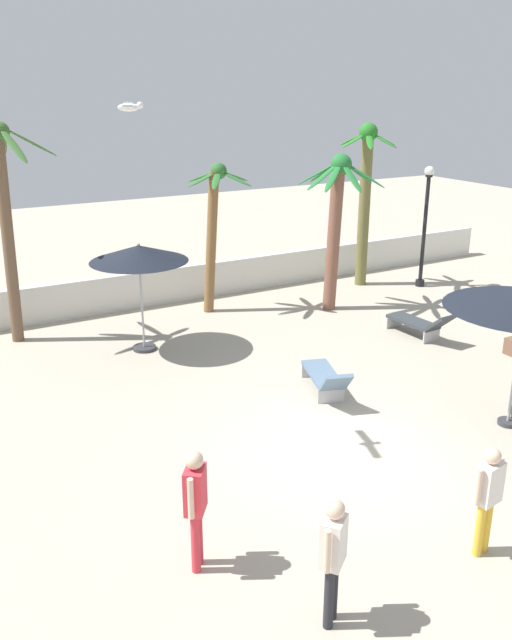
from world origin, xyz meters
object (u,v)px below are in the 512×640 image
object	(u,v)px
palm_tree_1	(214,220)
palm_tree_2	(365,189)
lounge_chair_0	(420,323)
patio_umbrella_1	(139,255)
palm_tree_0	(336,213)
palm_tree_3	(6,211)
guest_2	(488,491)
lounge_chair_1	(326,377)
lamp_post_0	(425,224)
seagull_0	(130,107)
guest_0	(195,498)
guest_1	(333,550)

from	to	relation	value
palm_tree_1	palm_tree_2	xyz separation A→B (m)	(5.22, 0.07, 0.46)
lounge_chair_0	palm_tree_2	bearing A→B (deg)	70.04
patio_umbrella_1	palm_tree_0	world-z (taller)	palm_tree_0
palm_tree_3	guest_2	size ratio (longest dim) A/B	3.26
lounge_chair_1	lamp_post_0	bearing A→B (deg)	35.00
guest_2	seagull_0	world-z (taller)	seagull_0
palm_tree_1	lamp_post_0	bearing A→B (deg)	-8.66
lamp_post_0	lounge_chair_0	world-z (taller)	lamp_post_0
palm_tree_1	lamp_post_0	distance (m)	6.86
palm_tree_1	guest_0	bearing A→B (deg)	-117.25
guest_2	palm_tree_2	bearing A→B (deg)	59.41
palm_tree_2	palm_tree_3	distance (m)	10.52
guest_0	guest_1	world-z (taller)	guest_0
guest_1	guest_2	xyz separation A→B (m)	(2.52, 0.02, -0.05)
palm_tree_2	lamp_post_0	bearing A→B (deg)	-35.63
guest_0	guest_1	bearing A→B (deg)	-59.37
palm_tree_2	lounge_chair_1	distance (m)	8.75
lamp_post_0	seagull_0	distance (m)	12.85
palm_tree_1	seagull_0	distance (m)	8.29
lounge_chair_0	lounge_chair_1	xyz separation A→B (m)	(-3.99, -1.56, -0.01)
palm_tree_1	lamp_post_0	world-z (taller)	palm_tree_1
palm_tree_0	guest_2	distance (m)	10.77
guest_0	guest_1	xyz separation A→B (m)	(0.97, -1.64, -0.03)
palm_tree_1	guest_0	distance (m)	10.82
lounge_chair_0	guest_0	size ratio (longest dim) A/B	1.10
palm_tree_3	guest_1	size ratio (longest dim) A/B	3.11
lounge_chair_0	guest_1	xyz separation A→B (m)	(-7.49, -6.67, 0.64)
guest_0	patio_umbrella_1	bearing A→B (deg)	74.83
lounge_chair_0	seagull_0	xyz separation A→B (m)	(-7.92, -1.81, 5.35)
lamp_post_0	lounge_chair_0	size ratio (longest dim) A/B	1.96
palm_tree_0	lounge_chair_1	xyz separation A→B (m)	(-3.44, -4.57, -2.36)
palm_tree_1	lounge_chair_1	distance (m)	6.46
palm_tree_1	palm_tree_3	distance (m)	5.34
patio_umbrella_1	lounge_chair_0	size ratio (longest dim) A/B	1.37
lounge_chair_1	guest_2	size ratio (longest dim) A/B	1.21
palm_tree_1	guest_2	size ratio (longest dim) A/B	2.54
palm_tree_1	lounge_chair_0	bearing A→B (deg)	-51.60
guest_0	guest_2	bearing A→B (deg)	-24.99
palm_tree_1	guest_2	bearing A→B (deg)	-97.22
palm_tree_2	lounge_chair_0	bearing A→B (deg)	-109.96
palm_tree_1	lounge_chair_0	world-z (taller)	palm_tree_1
seagull_0	lamp_post_0	bearing A→B (deg)	25.41
palm_tree_0	guest_2	size ratio (longest dim) A/B	2.67
guest_1	guest_2	world-z (taller)	guest_1
lamp_post_0	lounge_chair_0	bearing A→B (deg)	-132.64
palm_tree_3	seagull_0	xyz separation A→B (m)	(0.94, -6.58, 2.49)
lounge_chair_0	lamp_post_0	bearing A→B (deg)	47.36
guest_2	palm_tree_1	bearing A→B (deg)	82.78
palm_tree_1	palm_tree_2	bearing A→B (deg)	0.77
patio_umbrella_1	lamp_post_0	size ratio (longest dim) A/B	0.70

